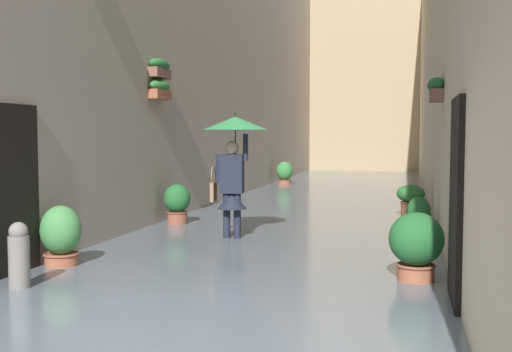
% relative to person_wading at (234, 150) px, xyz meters
% --- Properties ---
extents(ground_plane, '(62.78, 62.78, 0.00)m').
position_rel_person_wading_xyz_m(ground_plane, '(-0.69, -7.70, -1.57)').
color(ground_plane, '#605B56').
extents(flood_water, '(6.04, 31.11, 0.11)m').
position_rel_person_wading_xyz_m(flood_water, '(-0.69, -7.70, -1.52)').
color(flood_water, slate).
rests_on(flood_water, ground_plane).
extents(building_facade_left, '(2.04, 29.11, 8.58)m').
position_rel_person_wading_xyz_m(building_facade_left, '(-4.21, -7.69, 2.71)').
color(building_facade_left, beige).
rests_on(building_facade_left, ground_plane).
extents(building_facade_right, '(2.04, 29.11, 10.84)m').
position_rel_person_wading_xyz_m(building_facade_right, '(2.82, -7.69, 3.84)').
color(building_facade_right, '#A89989').
rests_on(building_facade_right, ground_plane).
extents(building_facade_far, '(8.84, 1.80, 10.91)m').
position_rel_person_wading_xyz_m(building_facade_far, '(-0.69, -21.15, 3.88)').
color(building_facade_far, tan).
rests_on(building_facade_far, ground_plane).
extents(person_wading, '(1.10, 1.10, 2.19)m').
position_rel_person_wading_xyz_m(person_wading, '(0.00, 0.00, 0.00)').
color(person_wading, '#4C4233').
rests_on(person_wading, ground_plane).
extents(potted_plant_mid_left, '(0.39, 0.39, 0.79)m').
position_rel_person_wading_xyz_m(potted_plant_mid_left, '(-2.99, -0.78, -1.13)').
color(potted_plant_mid_left, '#9E563D').
rests_on(potted_plant_mid_left, ground_plane).
extents(potted_plant_far_right, '(0.51, 0.51, 0.88)m').
position_rel_person_wading_xyz_m(potted_plant_far_right, '(1.52, -1.34, -1.09)').
color(potted_plant_far_right, brown).
rests_on(potted_plant_far_right, ground_plane).
extents(potted_plant_near_left, '(0.64, 0.64, 0.91)m').
position_rel_person_wading_xyz_m(potted_plant_near_left, '(-2.91, 2.37, -1.06)').
color(potted_plant_near_left, '#9E563D').
rests_on(potted_plant_near_left, ground_plane).
extents(potted_plant_mid_right, '(0.58, 0.58, 0.90)m').
position_rel_person_wading_xyz_m(potted_plant_mid_right, '(1.41, -11.39, -1.09)').
color(potted_plant_mid_right, '#9E563D').
rests_on(potted_plant_mid_right, ground_plane).
extents(potted_plant_near_right, '(0.53, 0.53, 0.90)m').
position_rel_person_wading_xyz_m(potted_plant_near_right, '(1.61, 2.62, -1.10)').
color(potted_plant_near_right, '#9E563D').
rests_on(potted_plant_near_right, ground_plane).
extents(potted_plant_far_left, '(0.59, 0.59, 0.77)m').
position_rel_person_wading_xyz_m(potted_plant_far_left, '(-2.87, -3.61, -1.12)').
color(potted_plant_far_left, brown).
rests_on(potted_plant_far_left, ground_plane).
extents(mooring_bollard, '(0.23, 0.23, 0.85)m').
position_rel_person_wading_xyz_m(mooring_bollard, '(1.41, 3.81, -1.15)').
color(mooring_bollard, slate).
rests_on(mooring_bollard, ground_plane).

